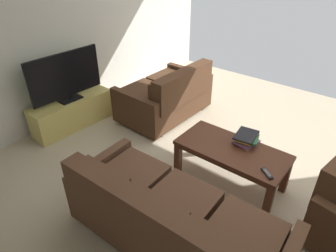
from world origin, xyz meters
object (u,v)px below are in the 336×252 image
object	(u,v)px
sofa_main	(170,221)
coffee_table	(232,154)
flat_tv	(65,76)
tv_remote	(267,173)
loveseat_near	(167,96)
tv_stand	(73,113)
book_stack	(246,138)

from	to	relation	value
sofa_main	coffee_table	xyz separation A→B (m)	(0.01, -1.10, 0.05)
flat_tv	tv_remote	bearing A→B (deg)	-176.50
loveseat_near	tv_stand	xyz separation A→B (m)	(0.91, 1.09, -0.14)
sofa_main	tv_stand	world-z (taller)	sofa_main
coffee_table	book_stack	bearing A→B (deg)	-107.00
loveseat_near	flat_tv	size ratio (longest dim) A/B	1.31
loveseat_near	coffee_table	xyz separation A→B (m)	(-1.49, 0.75, 0.04)
coffee_table	tv_stand	distance (m)	2.43
sofa_main	tv_remote	xyz separation A→B (m)	(-0.44, -0.93, 0.14)
flat_tv	coffee_table	bearing A→B (deg)	-171.85
tv_remote	sofa_main	bearing A→B (deg)	64.62
loveseat_near	coffee_table	bearing A→B (deg)	153.40
tv_remote	flat_tv	bearing A→B (deg)	3.50
sofa_main	tv_remote	size ratio (longest dim) A/B	12.76
loveseat_near	tv_stand	world-z (taller)	loveseat_near
sofa_main	book_stack	bearing A→B (deg)	-92.09
sofa_main	loveseat_near	bearing A→B (deg)	-50.93
coffee_table	tv_stand	bearing A→B (deg)	8.20
loveseat_near	coffee_table	distance (m)	1.67
sofa_main	loveseat_near	world-z (taller)	loveseat_near
loveseat_near	tv_remote	xyz separation A→B (m)	(-1.94, 0.91, 0.13)
sofa_main	tv_remote	bearing A→B (deg)	-115.38
tv_stand	book_stack	bearing A→B (deg)	-167.64
tv_stand	flat_tv	distance (m)	0.57
coffee_table	flat_tv	distance (m)	2.45
sofa_main	tv_remote	world-z (taller)	sofa_main
sofa_main	coffee_table	bearing A→B (deg)	-89.39
coffee_table	book_stack	xyz separation A→B (m)	(-0.06, -0.19, 0.13)
coffee_table	book_stack	size ratio (longest dim) A/B	3.60
book_stack	tv_remote	size ratio (longest dim) A/B	2.13
loveseat_near	flat_tv	world-z (taller)	flat_tv
sofa_main	loveseat_near	xyz separation A→B (m)	(1.50, -1.85, 0.01)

